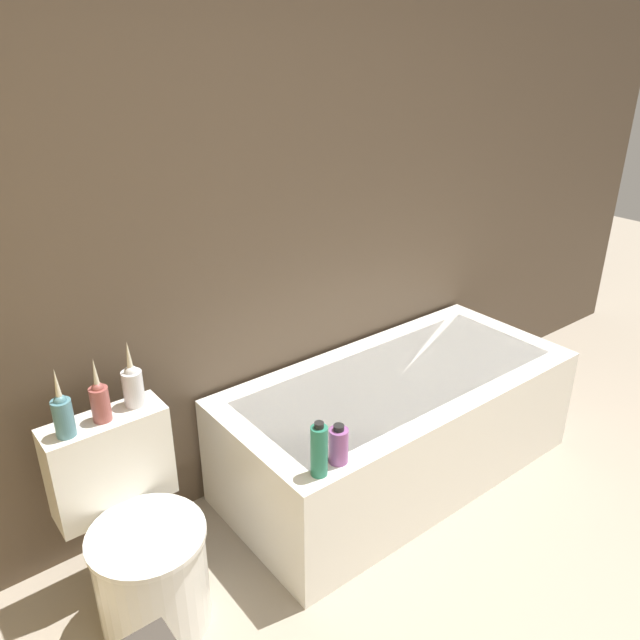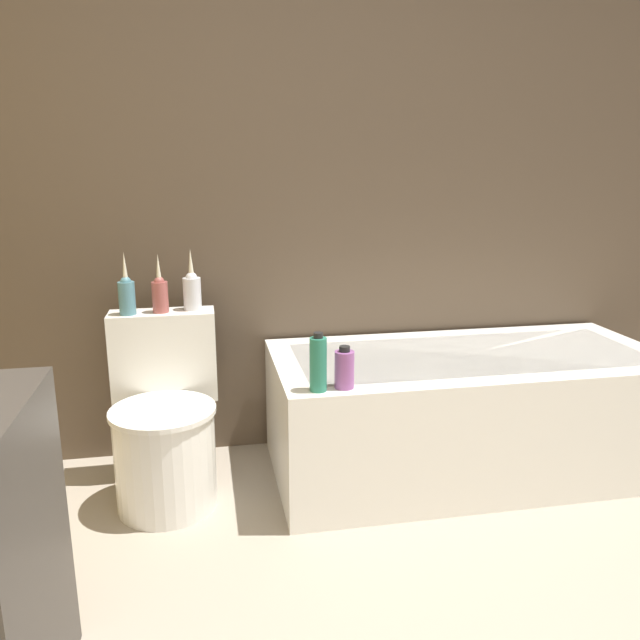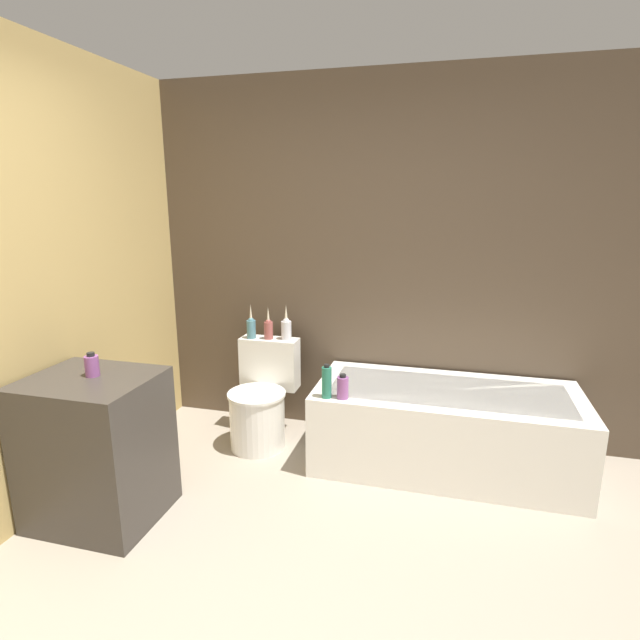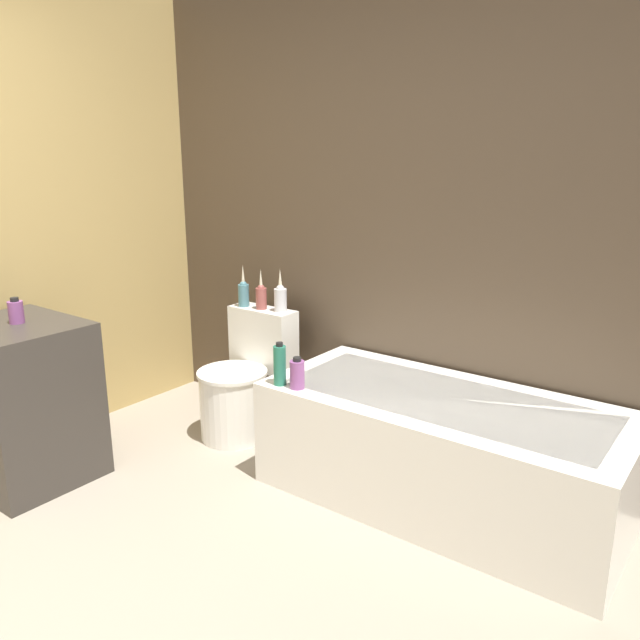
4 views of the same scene
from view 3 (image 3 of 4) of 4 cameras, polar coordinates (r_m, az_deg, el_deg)
wall_back_tiled at (r=3.67m, az=4.94°, el=6.69°), size 6.40×0.06×2.60m
wall_left_painted at (r=3.12m, az=-30.41°, el=3.58°), size 0.06×6.40×2.60m
bathtub at (r=3.48m, az=14.07°, el=-11.80°), size 1.70×0.78×0.54m
toilet at (r=3.69m, az=-6.74°, el=-9.32°), size 0.43×0.56×0.74m
vanity_counter at (r=3.08m, az=-24.12°, el=-13.24°), size 0.66×0.56×0.82m
soap_bottle_glass at (r=2.93m, az=-24.62°, el=-4.75°), size 0.07×0.07×0.13m
vase_gold at (r=3.72m, az=-7.87°, el=-0.78°), size 0.07×0.07×0.26m
vase_silver at (r=3.69m, az=-5.91°, el=-0.92°), size 0.07×0.07×0.24m
vase_bronze at (r=3.67m, az=-3.88°, el=-0.89°), size 0.07×0.07×0.26m
shampoo_bottle_tall at (r=3.12m, az=0.77°, el=-7.10°), size 0.06×0.06×0.22m
shampoo_bottle_short at (r=3.12m, az=2.61°, el=-7.69°), size 0.07×0.07×0.16m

